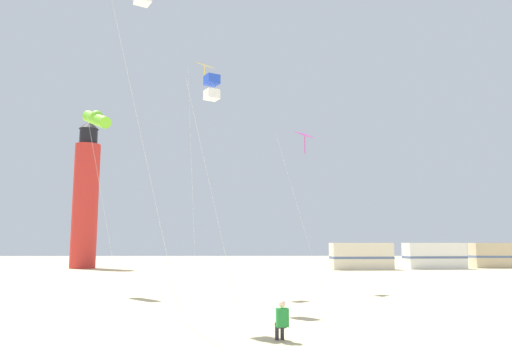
{
  "coord_description": "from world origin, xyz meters",
  "views": [
    {
      "loc": [
        0.26,
        -6.77,
        2.76
      ],
      "look_at": [
        0.51,
        8.29,
        4.86
      ],
      "focal_mm": 33.93,
      "sensor_mm": 36.0,
      "label": 1
    }
  ],
  "objects_px": {
    "kite_diamond_magenta": "(304,141)",
    "kite_diamond_gold": "(203,76)",
    "rv_van_tan": "(501,255)",
    "kite_flyer_standing": "(282,319)",
    "kite_box_blue": "(212,88)",
    "rv_van_white": "(434,256)",
    "rv_van_cream": "(361,256)",
    "lighthouse_distant": "(86,198)",
    "kite_tube_lime": "(97,119)"
  },
  "relations": [
    {
      "from": "lighthouse_distant",
      "to": "rv_van_tan",
      "type": "distance_m",
      "value": 47.52
    },
    {
      "from": "kite_box_blue",
      "to": "kite_diamond_gold",
      "type": "height_order",
      "value": "kite_diamond_gold"
    },
    {
      "from": "kite_flyer_standing",
      "to": "rv_van_white",
      "type": "xyz_separation_m",
      "value": [
        19.37,
        38.84,
        0.78
      ]
    },
    {
      "from": "kite_diamond_gold",
      "to": "kite_flyer_standing",
      "type": "bearing_deg",
      "value": -75.15
    },
    {
      "from": "rv_van_cream",
      "to": "kite_diamond_magenta",
      "type": "bearing_deg",
      "value": -113.12
    },
    {
      "from": "kite_tube_lime",
      "to": "kite_box_blue",
      "type": "xyz_separation_m",
      "value": [
        7.21,
        -6.15,
        -0.11
      ]
    },
    {
      "from": "kite_tube_lime",
      "to": "rv_van_tan",
      "type": "relative_size",
      "value": 1.63
    },
    {
      "from": "rv_van_cream",
      "to": "rv_van_tan",
      "type": "relative_size",
      "value": 1.0
    },
    {
      "from": "kite_diamond_gold",
      "to": "rv_van_cream",
      "type": "xyz_separation_m",
      "value": [
        14.71,
        23.65,
        -11.33
      ]
    },
    {
      "from": "kite_flyer_standing",
      "to": "rv_van_cream",
      "type": "relative_size",
      "value": 0.18
    },
    {
      "from": "lighthouse_distant",
      "to": "rv_van_cream",
      "type": "xyz_separation_m",
      "value": [
        30.37,
        -3.1,
        -6.45
      ]
    },
    {
      "from": "kite_diamond_magenta",
      "to": "rv_van_cream",
      "type": "xyz_separation_m",
      "value": [
        8.54,
        22.45,
        -7.64
      ]
    },
    {
      "from": "kite_box_blue",
      "to": "rv_van_cream",
      "type": "relative_size",
      "value": 1.61
    },
    {
      "from": "lighthouse_distant",
      "to": "kite_flyer_standing",
      "type": "bearing_deg",
      "value": -64.53
    },
    {
      "from": "kite_flyer_standing",
      "to": "rv_van_cream",
      "type": "height_order",
      "value": "rv_van_cream"
    },
    {
      "from": "kite_box_blue",
      "to": "lighthouse_distant",
      "type": "distance_m",
      "value": 37.15
    },
    {
      "from": "rv_van_cream",
      "to": "rv_van_white",
      "type": "bearing_deg",
      "value": 6.94
    },
    {
      "from": "lighthouse_distant",
      "to": "rv_van_white",
      "type": "relative_size",
      "value": 2.54
    },
    {
      "from": "lighthouse_distant",
      "to": "rv_van_white",
      "type": "height_order",
      "value": "lighthouse_distant"
    },
    {
      "from": "rv_van_cream",
      "to": "kite_diamond_gold",
      "type": "bearing_deg",
      "value": -124.17
    },
    {
      "from": "kite_diamond_gold",
      "to": "rv_van_white",
      "type": "height_order",
      "value": "kite_diamond_gold"
    },
    {
      "from": "kite_diamond_magenta",
      "to": "lighthouse_distant",
      "type": "relative_size",
      "value": 0.57
    },
    {
      "from": "kite_box_blue",
      "to": "kite_tube_lime",
      "type": "bearing_deg",
      "value": 139.54
    },
    {
      "from": "kite_flyer_standing",
      "to": "rv_van_cream",
      "type": "distance_m",
      "value": 39.08
    },
    {
      "from": "rv_van_white",
      "to": "rv_van_tan",
      "type": "relative_size",
      "value": 1.01
    },
    {
      "from": "kite_diamond_magenta",
      "to": "kite_diamond_gold",
      "type": "xyz_separation_m",
      "value": [
        -6.17,
        -1.2,
        3.69
      ]
    },
    {
      "from": "kite_diamond_magenta",
      "to": "kite_tube_lime",
      "type": "distance_m",
      "value": 12.49
    },
    {
      "from": "rv_van_tan",
      "to": "lighthouse_distant",
      "type": "bearing_deg",
      "value": -176.65
    },
    {
      "from": "kite_box_blue",
      "to": "rv_van_cream",
      "type": "distance_m",
      "value": 34.09
    },
    {
      "from": "kite_diamond_gold",
      "to": "rv_van_tan",
      "type": "distance_m",
      "value": 42.95
    },
    {
      "from": "kite_diamond_gold",
      "to": "kite_tube_lime",
      "type": "bearing_deg",
      "value": -177.8
    },
    {
      "from": "kite_box_blue",
      "to": "rv_van_tan",
      "type": "height_order",
      "value": "kite_box_blue"
    },
    {
      "from": "kite_diamond_magenta",
      "to": "kite_diamond_gold",
      "type": "distance_m",
      "value": 7.29
    },
    {
      "from": "lighthouse_distant",
      "to": "kite_diamond_magenta",
      "type": "bearing_deg",
      "value": -49.48
    },
    {
      "from": "kite_flyer_standing",
      "to": "kite_box_blue",
      "type": "height_order",
      "value": "kite_box_blue"
    },
    {
      "from": "kite_diamond_magenta",
      "to": "kite_tube_lime",
      "type": "relative_size",
      "value": 0.9
    },
    {
      "from": "kite_diamond_gold",
      "to": "lighthouse_distant",
      "type": "xyz_separation_m",
      "value": [
        -15.66,
        26.75,
        -4.88
      ]
    },
    {
      "from": "kite_tube_lime",
      "to": "rv_van_cream",
      "type": "distance_m",
      "value": 32.89
    },
    {
      "from": "kite_flyer_standing",
      "to": "kite_tube_lime",
      "type": "height_order",
      "value": "kite_tube_lime"
    },
    {
      "from": "kite_diamond_magenta",
      "to": "kite_diamond_gold",
      "type": "relative_size",
      "value": 0.71
    },
    {
      "from": "kite_flyer_standing",
      "to": "kite_box_blue",
      "type": "bearing_deg",
      "value": -79.98
    },
    {
      "from": "lighthouse_distant",
      "to": "rv_van_cream",
      "type": "distance_m",
      "value": 31.21
    },
    {
      "from": "lighthouse_distant",
      "to": "rv_van_tan",
      "type": "xyz_separation_m",
      "value": [
        47.08,
        0.25,
        -6.45
      ]
    },
    {
      "from": "rv_van_tan",
      "to": "kite_box_blue",
      "type": "bearing_deg",
      "value": -129.27
    },
    {
      "from": "rv_van_cream",
      "to": "rv_van_tan",
      "type": "distance_m",
      "value": 17.04
    },
    {
      "from": "rv_van_white",
      "to": "lighthouse_distant",
      "type": "bearing_deg",
      "value": 172.78
    },
    {
      "from": "kite_flyer_standing",
      "to": "kite_diamond_magenta",
      "type": "distance_m",
      "value": 17.41
    },
    {
      "from": "kite_diamond_gold",
      "to": "rv_van_cream",
      "type": "height_order",
      "value": "kite_diamond_gold"
    },
    {
      "from": "kite_diamond_magenta",
      "to": "kite_flyer_standing",
      "type": "bearing_deg",
      "value": -99.45
    },
    {
      "from": "rv_van_white",
      "to": "kite_diamond_magenta",
      "type": "bearing_deg",
      "value": -129.96
    }
  ]
}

